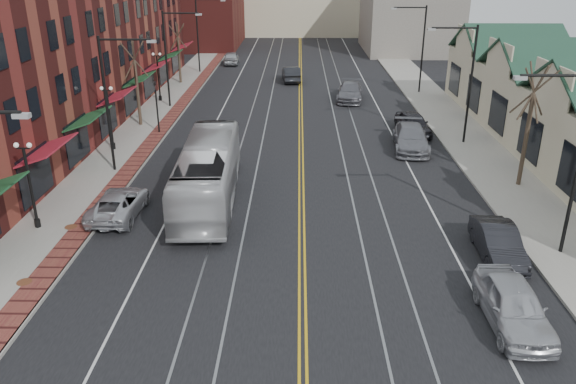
{
  "coord_description": "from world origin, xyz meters",
  "views": [
    {
      "loc": [
        -0.21,
        -16.2,
        12.24
      ],
      "look_at": [
        -0.67,
        8.18,
        2.0
      ],
      "focal_mm": 35.0,
      "sensor_mm": 36.0,
      "label": 1
    }
  ],
  "objects_px": {
    "transit_bus": "(208,173)",
    "parked_car_a": "(513,305)",
    "parked_car_c": "(411,138)",
    "parked_car_d": "(413,123)",
    "parked_car_b": "(498,242)",
    "parked_suv": "(119,204)"
  },
  "relations": [
    {
      "from": "parked_suv",
      "to": "parked_car_b",
      "type": "relative_size",
      "value": 1.1
    },
    {
      "from": "transit_bus",
      "to": "parked_car_a",
      "type": "height_order",
      "value": "transit_bus"
    },
    {
      "from": "transit_bus",
      "to": "parked_car_b",
      "type": "xyz_separation_m",
      "value": [
        13.55,
        -6.01,
        -0.89
      ]
    },
    {
      "from": "parked_suv",
      "to": "parked_car_a",
      "type": "bearing_deg",
      "value": 153.36
    },
    {
      "from": "parked_car_a",
      "to": "parked_car_c",
      "type": "xyz_separation_m",
      "value": [
        0.0,
        19.93,
        0.01
      ]
    },
    {
      "from": "transit_bus",
      "to": "parked_car_a",
      "type": "xyz_separation_m",
      "value": [
        12.5,
        -10.91,
        -0.81
      ]
    },
    {
      "from": "parked_suv",
      "to": "parked_car_a",
      "type": "relative_size",
      "value": 1.02
    },
    {
      "from": "parked_car_a",
      "to": "parked_car_d",
      "type": "bearing_deg",
      "value": 87.95
    },
    {
      "from": "parked_suv",
      "to": "parked_car_c",
      "type": "distance_m",
      "value": 20.13
    },
    {
      "from": "parked_car_b",
      "to": "parked_car_d",
      "type": "xyz_separation_m",
      "value": [
        -0.2,
        18.76,
        0.07
      ]
    },
    {
      "from": "transit_bus",
      "to": "parked_car_c",
      "type": "bearing_deg",
      "value": -146.8
    },
    {
      "from": "transit_bus",
      "to": "parked_car_b",
      "type": "bearing_deg",
      "value": 153.45
    },
    {
      "from": "parked_car_c",
      "to": "parked_car_d",
      "type": "xyz_separation_m",
      "value": [
        0.85,
        3.72,
        -0.02
      ]
    },
    {
      "from": "parked_car_c",
      "to": "parked_car_a",
      "type": "bearing_deg",
      "value": -84.38
    },
    {
      "from": "parked_car_d",
      "to": "parked_car_a",
      "type": "bearing_deg",
      "value": -98.88
    },
    {
      "from": "parked_suv",
      "to": "parked_car_a",
      "type": "height_order",
      "value": "parked_car_a"
    },
    {
      "from": "transit_bus",
      "to": "parked_car_a",
      "type": "bearing_deg",
      "value": 136.26
    },
    {
      "from": "transit_bus",
      "to": "parked_car_c",
      "type": "xyz_separation_m",
      "value": [
        12.5,
        9.02,
        -0.8
      ]
    },
    {
      "from": "parked_car_d",
      "to": "parked_car_c",
      "type": "bearing_deg",
      "value": -109.69
    },
    {
      "from": "transit_bus",
      "to": "parked_car_d",
      "type": "relative_size",
      "value": 2.48
    },
    {
      "from": "parked_car_b",
      "to": "parked_car_d",
      "type": "height_order",
      "value": "parked_car_d"
    },
    {
      "from": "parked_car_a",
      "to": "parked_car_d",
      "type": "distance_m",
      "value": 23.67
    }
  ]
}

